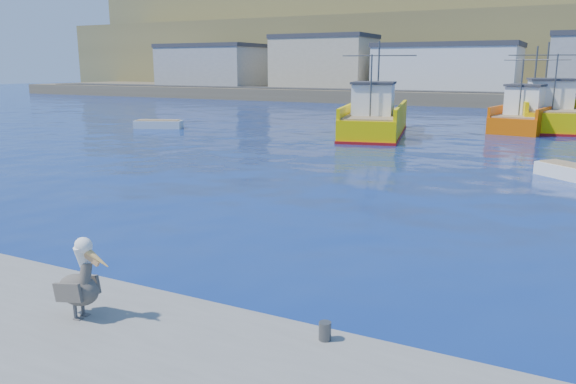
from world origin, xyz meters
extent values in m
plane|color=#071F55|center=(0.00, 0.00, 0.00)|extent=(260.00, 260.00, 0.00)
cylinder|color=#4C4C4C|center=(3.00, -3.40, 0.65)|extent=(0.20, 0.20, 0.30)
cube|color=brown|center=(0.00, 72.00, 0.80)|extent=(160.00, 30.00, 1.60)
cube|color=brown|center=(0.00, 98.00, 6.00)|extent=(180.00, 40.00, 14.00)
cube|color=brown|center=(0.00, 118.00, 11.00)|extent=(200.00, 40.00, 24.00)
cube|color=#2D2D2D|center=(0.00, 61.00, 1.65)|extent=(150.00, 5.00, 0.10)
cube|color=gray|center=(-48.00, 67.00, 4.60)|extent=(16.00, 10.00, 6.00)
cube|color=#333338|center=(-48.00, 67.00, 7.90)|extent=(16.32, 10.20, 0.60)
cube|color=tan|center=(-28.00, 67.00, 5.10)|extent=(14.00, 9.00, 7.00)
cube|color=#333338|center=(-28.00, 67.00, 8.90)|extent=(14.28, 9.18, 0.60)
cube|color=silver|center=(-10.00, 67.00, 4.35)|extent=(18.00, 11.00, 5.50)
cube|color=#333338|center=(-10.00, 67.00, 7.40)|extent=(18.36, 11.22, 0.60)
cube|color=#EAC900|center=(-6.47, 27.05, 0.72)|extent=(6.02, 11.62, 1.44)
cube|color=#EAC900|center=(-4.77, 27.43, 1.79)|extent=(2.58, 10.65, 0.70)
cube|color=#EAC900|center=(-8.16, 26.67, 1.79)|extent=(2.58, 10.65, 0.70)
cube|color=maroon|center=(-6.47, 27.05, 0.05)|extent=(6.14, 11.86, 0.25)
cube|color=#8C7251|center=(-6.47, 27.05, 1.49)|extent=(5.63, 11.13, 0.10)
cube|color=white|center=(-6.10, 25.43, 2.54)|extent=(3.13, 3.27, 2.00)
cube|color=#333338|center=(-6.10, 25.43, 3.64)|extent=(3.38, 3.63, 0.15)
cylinder|color=#4C4C4C|center=(-6.71, 28.13, 3.94)|extent=(0.14, 0.14, 5.00)
cylinder|color=#4C4C4C|center=(-5.74, 23.80, 3.44)|extent=(0.12, 0.12, 4.00)
cylinder|color=#4C4C4C|center=(-6.71, 28.13, 5.44)|extent=(5.07, 1.20, 0.08)
cube|color=#EAC900|center=(3.82, 37.64, 0.78)|extent=(6.33, 12.63, 1.57)
cube|color=#EAC900|center=(5.74, 38.00, 1.92)|extent=(2.43, 11.66, 0.70)
cube|color=#EAC900|center=(1.89, 37.28, 1.92)|extent=(2.43, 11.66, 0.70)
cube|color=maroon|center=(3.82, 37.64, 0.05)|extent=(6.46, 12.88, 0.25)
cube|color=#8C7251|center=(3.82, 37.64, 1.62)|extent=(5.91, 12.09, 0.10)
cube|color=white|center=(4.15, 35.86, 2.67)|extent=(3.42, 3.50, 2.00)
cube|color=#333338|center=(4.15, 35.86, 3.77)|extent=(3.70, 3.90, 0.15)
cylinder|color=#4C4C4C|center=(3.59, 38.83, 4.07)|extent=(0.14, 0.14, 5.00)
cylinder|color=#4C4C4C|center=(4.49, 34.08, 3.57)|extent=(0.12, 0.12, 4.00)
cylinder|color=#4C4C4C|center=(3.59, 38.83, 5.57)|extent=(5.75, 1.16, 0.08)
cube|color=#D75204|center=(2.85, 35.07, 0.59)|extent=(4.81, 9.47, 1.18)
cube|color=#D75204|center=(4.42, 34.81, 1.53)|extent=(1.64, 8.78, 0.70)
cube|color=#D75204|center=(1.28, 35.33, 1.53)|extent=(1.64, 8.78, 0.70)
cube|color=#8C7251|center=(2.85, 35.07, 1.23)|extent=(4.49, 9.07, 0.10)
cube|color=white|center=(2.63, 33.73, 2.28)|extent=(2.71, 2.62, 2.00)
cube|color=#333338|center=(2.63, 33.73, 3.38)|extent=(2.92, 2.91, 0.15)
cylinder|color=#4C4C4C|center=(3.00, 35.96, 3.68)|extent=(0.14, 0.14, 5.00)
cylinder|color=#4C4C4C|center=(2.41, 32.39, 3.18)|extent=(0.11, 0.11, 4.00)
cylinder|color=#4C4C4C|center=(3.00, 35.96, 5.18)|extent=(4.70, 0.85, 0.08)
cube|color=silver|center=(-22.76, 23.28, 0.23)|extent=(3.84, 2.58, 0.73)
cube|color=#8C7251|center=(-22.76, 23.28, 0.62)|extent=(3.40, 2.19, 0.07)
cube|color=silver|center=(6.38, 15.52, 0.22)|extent=(3.45, 3.24, 0.70)
cylinder|color=#595451|center=(-1.10, -4.67, 0.64)|extent=(0.07, 0.07, 0.27)
cube|color=#595451|center=(-1.05, -4.66, 0.51)|extent=(0.14, 0.12, 0.01)
cylinder|color=#595451|center=(-1.11, -4.49, 0.64)|extent=(0.07, 0.07, 0.27)
cube|color=#595451|center=(-1.06, -4.49, 0.51)|extent=(0.14, 0.12, 0.01)
ellipsoid|color=#38332D|center=(-1.08, -4.58, 1.00)|extent=(0.82, 0.52, 0.55)
cube|color=#38332D|center=(-1.10, -4.79, 1.02)|extent=(0.62, 0.10, 0.40)
cube|color=#38332D|center=(-1.12, -4.37, 1.02)|extent=(0.62, 0.10, 0.40)
cube|color=#38332D|center=(-1.43, -4.60, 0.94)|extent=(0.22, 0.16, 0.11)
cylinder|color=#38332D|center=(-0.89, -4.57, 1.30)|extent=(0.20, 0.29, 0.43)
cylinder|color=white|center=(-0.94, -4.57, 1.62)|extent=(0.19, 0.29, 0.41)
ellipsoid|color=white|center=(-0.88, -4.57, 1.82)|extent=(0.34, 0.27, 0.27)
cone|color=gold|center=(-0.63, -4.55, 1.65)|extent=(0.56, 0.17, 0.38)
cube|color=tan|center=(-0.73, -4.56, 1.61)|extent=(0.34, 0.07, 0.24)
camera|label=1|loc=(6.22, -10.91, 4.74)|focal=35.00mm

